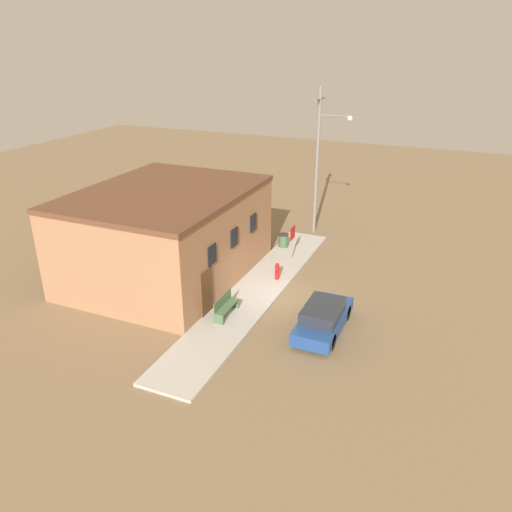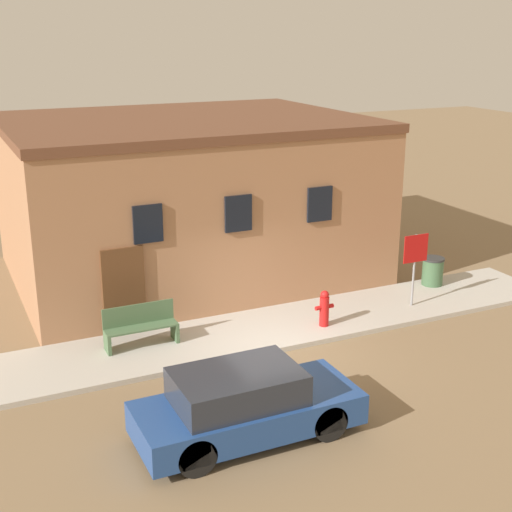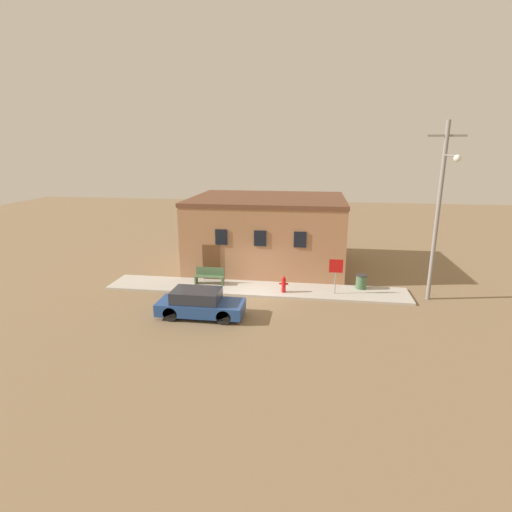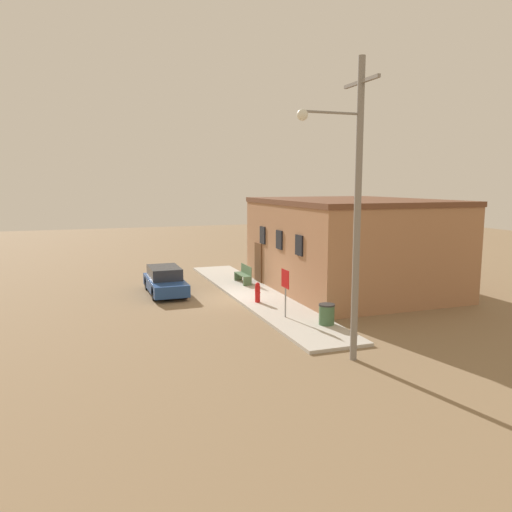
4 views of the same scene
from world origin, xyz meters
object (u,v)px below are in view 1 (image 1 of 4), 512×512
(trash_bin, at_px, (283,240))
(bench, at_px, (225,306))
(fire_hydrant, at_px, (277,271))
(utility_pole, at_px, (320,157))
(parked_car, at_px, (323,318))
(stop_sign, at_px, (292,236))

(trash_bin, bearing_deg, bench, -177.08)
(fire_hydrant, height_order, utility_pole, utility_pole)
(fire_hydrant, distance_m, utility_pole, 8.72)
(trash_bin, bearing_deg, parked_car, -149.04)
(stop_sign, bearing_deg, bench, 174.92)
(stop_sign, distance_m, parked_car, 7.43)
(stop_sign, relative_size, trash_bin, 2.43)
(utility_pole, distance_m, parked_car, 12.59)
(utility_pole, bearing_deg, bench, 177.33)
(fire_hydrant, xyz_separation_m, utility_pole, (7.56, 0.24, 4.32))
(stop_sign, relative_size, utility_pole, 0.21)
(trash_bin, bearing_deg, stop_sign, -144.35)
(stop_sign, height_order, parked_car, stop_sign)
(utility_pole, bearing_deg, stop_sign, -179.13)
(fire_hydrant, distance_m, bench, 4.39)
(fire_hydrant, distance_m, trash_bin, 4.39)
(parked_car, bearing_deg, fire_hydrant, 43.61)
(stop_sign, bearing_deg, utility_pole, 0.87)
(fire_hydrant, height_order, parked_car, parked_car)
(stop_sign, distance_m, bench, 7.14)
(bench, relative_size, utility_pole, 0.18)
(trash_bin, bearing_deg, utility_pole, -16.47)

